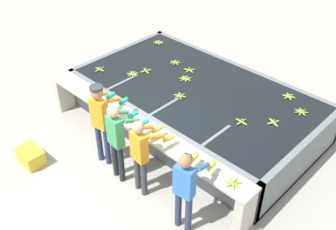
% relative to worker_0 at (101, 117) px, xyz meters
% --- Properties ---
extents(ground_plane, '(80.00, 80.00, 0.00)m').
position_rel_worker_0_xyz_m(ground_plane, '(0.42, 0.26, -1.06)').
color(ground_plane, '#A3A099').
rests_on(ground_plane, ground).
extents(wash_tank, '(5.22, 2.98, 0.89)m').
position_rel_worker_0_xyz_m(wash_tank, '(0.42, 2.20, -0.62)').
color(wash_tank, slate).
rests_on(wash_tank, ground).
extents(work_ledge, '(5.22, 0.45, 0.89)m').
position_rel_worker_0_xyz_m(work_ledge, '(0.42, 0.49, -0.41)').
color(work_ledge, '#B7B2A3').
rests_on(work_ledge, ground).
extents(worker_0, '(0.48, 0.75, 1.73)m').
position_rel_worker_0_xyz_m(worker_0, '(0.00, 0.00, 0.00)').
color(worker_0, navy).
rests_on(worker_0, ground).
extents(worker_1, '(0.45, 0.73, 1.64)m').
position_rel_worker_0_xyz_m(worker_1, '(0.56, -0.09, -0.08)').
color(worker_1, '#1E2328').
rests_on(worker_1, ground).
extents(worker_2, '(0.47, 0.73, 1.56)m').
position_rel_worker_0_xyz_m(worker_2, '(1.11, -0.03, -0.13)').
color(worker_2, '#38383D').
rests_on(worker_2, ground).
extents(worker_3, '(0.46, 0.73, 1.58)m').
position_rel_worker_0_xyz_m(worker_3, '(2.19, -0.10, -0.12)').
color(worker_3, navy).
rests_on(worker_3, ground).
extents(banana_bunch_floating_0, '(0.28, 0.28, 0.08)m').
position_rel_worker_0_xyz_m(banana_bunch_floating_0, '(0.02, 2.29, -0.16)').
color(banana_bunch_floating_0, '#8CB738').
rests_on(banana_bunch_floating_0, wash_tank).
extents(banana_bunch_floating_1, '(0.27, 0.27, 0.08)m').
position_rel_worker_0_xyz_m(banana_bunch_floating_1, '(2.27, 2.26, -0.16)').
color(banana_bunch_floating_1, '#9EC642').
rests_on(banana_bunch_floating_1, wash_tank).
extents(banana_bunch_floating_2, '(0.28, 0.28, 0.08)m').
position_rel_worker_0_xyz_m(banana_bunch_floating_2, '(1.83, 1.86, -0.16)').
color(banana_bunch_floating_2, '#7FAD33').
rests_on(banana_bunch_floating_2, wash_tank).
extents(banana_bunch_floating_3, '(0.28, 0.28, 0.08)m').
position_rel_worker_0_xyz_m(banana_bunch_floating_3, '(-0.85, 1.93, -0.16)').
color(banana_bunch_floating_3, '#8CB738').
rests_on(banana_bunch_floating_3, wash_tank).
extents(banana_bunch_floating_4, '(0.28, 0.27, 0.08)m').
position_rel_worker_0_xyz_m(banana_bunch_floating_4, '(-0.17, 2.64, -0.16)').
color(banana_bunch_floating_4, '#8CB738').
rests_on(banana_bunch_floating_4, wash_tank).
extents(banana_bunch_floating_5, '(0.28, 0.28, 0.08)m').
position_rel_worker_0_xyz_m(banana_bunch_floating_5, '(-1.68, 3.15, -0.16)').
color(banana_bunch_floating_5, '#7FAD33').
rests_on(banana_bunch_floating_5, wash_tank).
extents(banana_bunch_floating_6, '(0.28, 0.28, 0.08)m').
position_rel_worker_0_xyz_m(banana_bunch_floating_6, '(-1.66, 1.24, -0.16)').
color(banana_bunch_floating_6, '#93BC3D').
rests_on(banana_bunch_floating_6, wash_tank).
extents(banana_bunch_floating_7, '(0.27, 0.28, 0.08)m').
position_rel_worker_0_xyz_m(banana_bunch_floating_7, '(0.40, 1.70, -0.16)').
color(banana_bunch_floating_7, '#75A333').
rests_on(banana_bunch_floating_7, wash_tank).
extents(banana_bunch_floating_8, '(0.28, 0.28, 0.08)m').
position_rel_worker_0_xyz_m(banana_bunch_floating_8, '(2.02, 3.24, -0.16)').
color(banana_bunch_floating_8, '#93BC3D').
rests_on(banana_bunch_floating_8, wash_tank).
extents(banana_bunch_floating_9, '(0.28, 0.28, 0.08)m').
position_rel_worker_0_xyz_m(banana_bunch_floating_9, '(2.47, 2.93, -0.16)').
color(banana_bunch_floating_9, '#75A333').
rests_on(banana_bunch_floating_9, wash_tank).
extents(banana_bunch_floating_10, '(0.28, 0.28, 0.08)m').
position_rel_worker_0_xyz_m(banana_bunch_floating_10, '(-0.64, 2.67, -0.16)').
color(banana_bunch_floating_10, '#75A333').
rests_on(banana_bunch_floating_10, wash_tank).
extents(banana_bunch_floating_11, '(0.28, 0.28, 0.08)m').
position_rel_worker_0_xyz_m(banana_bunch_floating_11, '(-0.96, 1.62, -0.16)').
color(banana_bunch_floating_11, '#8CB738').
rests_on(banana_bunch_floating_11, wash_tank).
extents(banana_bunch_ledge_0, '(0.28, 0.28, 0.08)m').
position_rel_worker_0_xyz_m(banana_bunch_ledge_0, '(2.67, 0.47, -0.15)').
color(banana_bunch_ledge_0, '#8CB738').
rests_on(banana_bunch_ledge_0, work_ledge).
extents(knife_0, '(0.34, 0.12, 0.02)m').
position_rel_worker_0_xyz_m(knife_0, '(1.77, 0.50, -0.16)').
color(knife_0, silver).
rests_on(knife_0, work_ledge).
extents(knife_1, '(0.35, 0.11, 0.02)m').
position_rel_worker_0_xyz_m(knife_1, '(0.34, 0.54, -0.16)').
color(knife_1, silver).
rests_on(knife_1, work_ledge).
extents(crate, '(0.55, 0.39, 0.32)m').
position_rel_worker_0_xyz_m(crate, '(-0.98, -1.07, -0.90)').
color(crate, gold).
rests_on(crate, ground).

